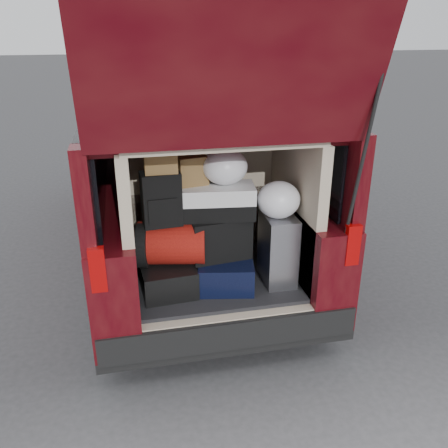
{
  "coord_description": "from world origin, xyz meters",
  "views": [
    {
      "loc": [
        -0.64,
        -3.05,
        2.44
      ],
      "look_at": [
        0.06,
        0.2,
        1.03
      ],
      "focal_mm": 38.0,
      "sensor_mm": 36.0,
      "label": 1
    }
  ],
  "objects_px": {
    "red_duffel": "(172,243)",
    "black_soft_case": "(219,237)",
    "backpack": "(161,199)",
    "twotone_duffel": "(218,201)",
    "black_hardshell": "(166,274)",
    "navy_hardshell": "(225,269)",
    "silver_roller": "(278,248)"
  },
  "relations": [
    {
      "from": "silver_roller",
      "to": "backpack",
      "type": "height_order",
      "value": "backpack"
    },
    {
      "from": "silver_roller",
      "to": "black_hardshell",
      "type": "bearing_deg",
      "value": 175.9
    },
    {
      "from": "black_hardshell",
      "to": "navy_hardshell",
      "type": "xyz_separation_m",
      "value": [
        0.46,
        -0.03,
        0.0
      ]
    },
    {
      "from": "navy_hardshell",
      "to": "twotone_duffel",
      "type": "relative_size",
      "value": 0.95
    },
    {
      "from": "twotone_duffel",
      "to": "black_soft_case",
      "type": "bearing_deg",
      "value": -62.39
    },
    {
      "from": "red_duffel",
      "to": "black_soft_case",
      "type": "xyz_separation_m",
      "value": [
        0.36,
        0.02,
        0.01
      ]
    },
    {
      "from": "black_soft_case",
      "to": "backpack",
      "type": "relative_size",
      "value": 1.16
    },
    {
      "from": "navy_hardshell",
      "to": "silver_roller",
      "type": "distance_m",
      "value": 0.44
    },
    {
      "from": "backpack",
      "to": "twotone_duffel",
      "type": "bearing_deg",
      "value": 1.41
    },
    {
      "from": "twotone_duffel",
      "to": "navy_hardshell",
      "type": "bearing_deg",
      "value": -31.82
    },
    {
      "from": "silver_roller",
      "to": "black_soft_case",
      "type": "bearing_deg",
      "value": 171.51
    },
    {
      "from": "navy_hardshell",
      "to": "black_hardshell",
      "type": "bearing_deg",
      "value": -173.24
    },
    {
      "from": "black_hardshell",
      "to": "red_duffel",
      "type": "relative_size",
      "value": 1.1
    },
    {
      "from": "silver_roller",
      "to": "red_duffel",
      "type": "xyz_separation_m",
      "value": [
        -0.81,
        0.06,
        0.1
      ]
    },
    {
      "from": "black_hardshell",
      "to": "silver_roller",
      "type": "distance_m",
      "value": 0.89
    },
    {
      "from": "red_duffel",
      "to": "black_soft_case",
      "type": "height_order",
      "value": "black_soft_case"
    },
    {
      "from": "black_soft_case",
      "to": "red_duffel",
      "type": "bearing_deg",
      "value": 176.31
    },
    {
      "from": "red_duffel",
      "to": "backpack",
      "type": "distance_m",
      "value": 0.36
    },
    {
      "from": "silver_roller",
      "to": "black_soft_case",
      "type": "relative_size",
      "value": 1.22
    },
    {
      "from": "red_duffel",
      "to": "backpack",
      "type": "height_order",
      "value": "backpack"
    },
    {
      "from": "black_hardshell",
      "to": "red_duffel",
      "type": "height_order",
      "value": "red_duffel"
    },
    {
      "from": "black_hardshell",
      "to": "black_soft_case",
      "type": "xyz_separation_m",
      "value": [
        0.42,
        -0.0,
        0.28
      ]
    },
    {
      "from": "black_soft_case",
      "to": "twotone_duffel",
      "type": "relative_size",
      "value": 0.84
    },
    {
      "from": "silver_roller",
      "to": "red_duffel",
      "type": "distance_m",
      "value": 0.82
    },
    {
      "from": "red_duffel",
      "to": "twotone_duffel",
      "type": "bearing_deg",
      "value": 16.25
    },
    {
      "from": "black_hardshell",
      "to": "black_soft_case",
      "type": "height_order",
      "value": "black_soft_case"
    },
    {
      "from": "black_hardshell",
      "to": "navy_hardshell",
      "type": "relative_size",
      "value": 1.07
    },
    {
      "from": "black_hardshell",
      "to": "navy_hardshell",
      "type": "height_order",
      "value": "navy_hardshell"
    },
    {
      "from": "navy_hardshell",
      "to": "black_soft_case",
      "type": "relative_size",
      "value": 1.12
    },
    {
      "from": "navy_hardshell",
      "to": "twotone_duffel",
      "type": "distance_m",
      "value": 0.56
    },
    {
      "from": "navy_hardshell",
      "to": "backpack",
      "type": "distance_m",
      "value": 0.78
    },
    {
      "from": "black_hardshell",
      "to": "twotone_duffel",
      "type": "distance_m",
      "value": 0.7
    }
  ]
}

